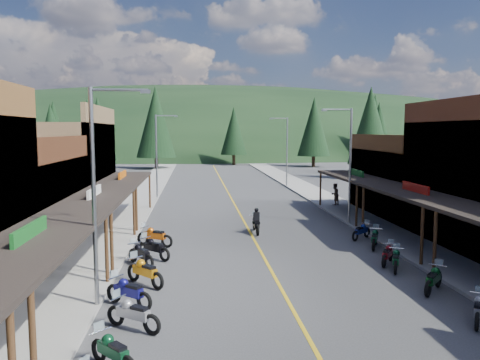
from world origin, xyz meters
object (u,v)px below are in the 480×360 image
object	(u,v)px
streetlight_1	(158,152)
streetlight_2	(348,160)
streetlight_0	(98,187)
pine_8	(51,135)
pine_6	(450,131)
bike_west_9	(155,235)
bike_east_9	(361,230)
shop_east_3	(419,182)
bike_west_6	(145,270)
pine_10	(98,129)
pine_9	(379,132)
pedestrian_east_b	(335,194)
pine_1	(87,127)
bike_east_5	(434,278)
bike_west_5	(129,290)
bike_east_7	(388,253)
pine_4	(314,127)
rider_on_bike	(256,223)
pine_5	(374,124)
pine_3	(234,131)
bike_west_8	(154,247)
pine_11	(370,126)
pine_7	(54,127)
bike_west_3	(113,350)
pine_2	(156,122)
shop_west_3	(50,173)
bike_east_8	(375,238)
bike_east_6	(396,259)
bike_west_7	(141,253)
bike_west_4	(133,312)

from	to	relation	value
streetlight_1	streetlight_2	world-z (taller)	same
streetlight_0	pine_8	distance (m)	48.42
pine_6	pine_8	bearing A→B (deg)	-160.56
bike_west_9	bike_east_9	bearing A→B (deg)	-58.09
shop_east_3	bike_west_6	size ratio (longest dim) A/B	4.76
pine_10	pine_9	bearing A→B (deg)	-6.79
streetlight_2	pedestrian_east_b	xyz separation A→B (m)	(1.48, 7.71, -3.38)
pine_1	bike_east_5	bearing A→B (deg)	-68.33
bike_west_5	bike_west_9	world-z (taller)	bike_west_9
pine_8	bike_east_7	world-z (taller)	pine_8
pine_4	rider_on_bike	world-z (taller)	pine_4
streetlight_1	pine_5	bearing A→B (deg)	50.68
pine_4	bike_east_9	bearing A→B (deg)	-101.63
pine_3	bike_east_7	bearing A→B (deg)	-88.47
bike_west_8	bike_east_5	world-z (taller)	bike_west_8
pine_11	pine_7	bearing A→B (deg)	143.84
pine_7	bike_west_3	world-z (taller)	pine_7
streetlight_0	rider_on_bike	distance (m)	14.49
pine_2	pine_9	distance (m)	36.44
rider_on_bike	pine_9	bearing A→B (deg)	58.85
pine_6	streetlight_1	bearing A→B (deg)	-141.58
rider_on_bike	bike_west_5	bearing A→B (deg)	-117.84
bike_east_5	shop_west_3	bearing A→B (deg)	-177.33
shop_east_3	pine_10	xyz separation A→B (m)	(-31.75, 38.70, 4.25)
pine_10	pine_11	xyz separation A→B (m)	(38.00, -12.00, 0.40)
bike_west_9	pine_10	bearing A→B (deg)	43.99
pine_11	bike_west_6	distance (m)	49.31
pine_3	bike_west_3	distance (m)	77.49
pine_7	pine_11	world-z (taller)	pine_7
bike_east_8	bike_east_6	bearing A→B (deg)	-72.34
pine_4	bike_west_5	size ratio (longest dim) A/B	5.70
bike_west_3	bike_west_9	size ratio (longest dim) A/B	0.90
pine_11	bike_west_7	distance (m)	47.11
streetlight_2	bike_west_7	distance (m)	16.14
streetlight_1	pine_4	world-z (taller)	pine_4
pine_2	pine_10	world-z (taller)	pine_2
shop_east_3	bike_west_7	xyz separation A→B (m)	(-19.87, -11.95, -1.92)
bike_east_8	shop_east_3	bearing A→B (deg)	79.06
streetlight_1	bike_west_5	bearing A→B (deg)	-87.98
shop_east_3	pine_7	distance (m)	79.38
streetlight_0	pine_2	bearing A→B (deg)	92.73
pine_2	pine_3	world-z (taller)	pine_2
streetlight_2	bike_east_9	size ratio (longest dim) A/B	4.20
streetlight_2	bike_west_4	size ratio (longest dim) A/B	3.75
bike_west_3	pine_4	bearing A→B (deg)	29.23
pine_11	bike_east_5	xyz separation A→B (m)	(-13.98, -43.57, -6.60)
pine_6	bike_west_4	size ratio (longest dim) A/B	5.15
shop_west_3	streetlight_2	world-z (taller)	shop_west_3
bike_west_6	pine_2	bearing A→B (deg)	50.92
pine_6	pine_1	bearing A→B (deg)	175.10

